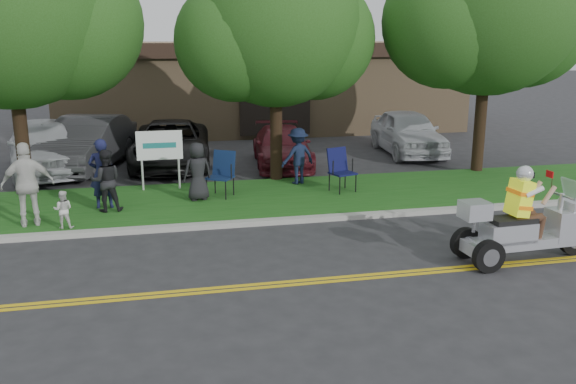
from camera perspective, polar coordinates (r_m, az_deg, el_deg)
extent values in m
plane|color=#28282B|center=(11.56, 3.56, -7.27)|extent=(120.00, 120.00, 0.00)
cube|color=gold|center=(11.04, 4.39, -8.32)|extent=(60.00, 0.10, 0.01)
cube|color=gold|center=(11.18, 4.16, -8.01)|extent=(60.00, 0.10, 0.01)
cube|color=#A8A89E|center=(14.33, 0.22, -2.66)|extent=(60.00, 0.25, 0.12)
cube|color=#195316|center=(16.35, -1.43, -0.53)|extent=(60.00, 4.00, 0.10)
cube|color=#9E7F5B|center=(29.83, -2.78, 10.00)|extent=(18.00, 8.00, 4.00)
cube|color=black|center=(25.77, -1.26, 13.12)|extent=(18.00, 0.30, 0.60)
cylinder|color=#332114|center=(17.78, -23.87, 6.81)|extent=(0.36, 0.36, 4.59)
sphere|color=#234D16|center=(17.69, -24.81, 15.78)|extent=(5.40, 5.40, 5.40)
sphere|color=#234D16|center=(17.75, -20.05, 14.61)|extent=(4.05, 4.05, 4.05)
cylinder|color=#332114|center=(17.99, -1.12, 7.48)|extent=(0.36, 0.36, 4.20)
sphere|color=#234D16|center=(17.87, -1.16, 15.62)|extent=(4.80, 4.80, 4.80)
sphere|color=#234D16|center=(18.43, 2.43, 14.17)|extent=(3.60, 3.60, 3.60)
sphere|color=#234D16|center=(17.47, -5.00, 13.88)|extent=(3.36, 3.36, 3.36)
cylinder|color=#332114|center=(20.09, 17.69, 8.33)|extent=(0.36, 0.36, 4.76)
sphere|color=#234D16|center=(20.03, 18.34, 16.57)|extent=(5.60, 5.60, 5.60)
sphere|color=#234D16|center=(20.99, 21.21, 14.80)|extent=(4.20, 4.20, 4.20)
sphere|color=#234D16|center=(19.16, 14.77, 15.16)|extent=(3.92, 3.92, 3.92)
cylinder|color=silver|center=(17.32, -13.45, 1.61)|extent=(0.06, 0.06, 1.10)
cylinder|color=silver|center=(17.33, -10.15, 1.78)|extent=(0.06, 0.06, 1.10)
cube|color=white|center=(17.17, -11.94, 4.30)|extent=(1.25, 0.06, 0.80)
cylinder|color=black|center=(13.49, 25.21, -3.97)|extent=(0.67, 0.19, 0.66)
cylinder|color=black|center=(11.91, 18.27, -5.75)|extent=(0.62, 0.19, 0.62)
cylinder|color=black|center=(12.54, 16.30, -4.59)|extent=(0.62, 0.19, 0.62)
cube|color=silver|center=(12.75, 21.05, -4.37)|extent=(2.11, 0.61, 0.20)
cube|color=silver|center=(12.49, 19.92, -3.53)|extent=(1.01, 0.55, 0.38)
cube|color=black|center=(12.45, 20.22, -2.49)|extent=(0.90, 0.50, 0.11)
cube|color=silver|center=(13.19, 24.26, -2.76)|extent=(0.52, 0.55, 0.60)
cube|color=silver|center=(13.13, 25.06, -0.04)|extent=(0.24, 0.52, 0.54)
cube|color=silver|center=(11.93, 17.09, -1.63)|extent=(0.52, 0.48, 0.33)
cube|color=#E6FA1A|center=(12.41, 20.85, -0.50)|extent=(0.40, 0.46, 0.71)
sphere|color=silver|center=(12.35, 21.29, 1.60)|extent=(0.32, 0.32, 0.32)
cylinder|color=black|center=(16.22, -7.61, 0.32)|extent=(0.03, 0.03, 0.50)
cylinder|color=black|center=(15.98, -5.85, 0.17)|extent=(0.03, 0.03, 0.50)
cylinder|color=black|center=(16.66, -6.84, 0.72)|extent=(0.03, 0.03, 0.50)
cylinder|color=black|center=(16.43, -5.12, 0.57)|extent=(0.03, 0.03, 0.50)
cube|color=#0F2046|center=(16.26, -6.38, 1.35)|extent=(0.84, 0.82, 0.05)
cube|color=#0F2046|center=(16.43, -6.01, 2.72)|extent=(0.63, 0.49, 0.68)
cylinder|color=black|center=(16.48, 4.87, 0.61)|extent=(0.03, 0.03, 0.50)
cylinder|color=black|center=(16.79, 6.37, 0.83)|extent=(0.03, 0.03, 0.50)
cylinder|color=black|center=(16.87, 3.89, 0.95)|extent=(0.03, 0.03, 0.50)
cylinder|color=black|center=(17.18, 5.37, 1.17)|extent=(0.03, 0.03, 0.50)
cube|color=#0D0F3D|center=(16.77, 5.14, 1.75)|extent=(0.77, 0.73, 0.05)
cube|color=#0D0F3D|center=(16.91, 4.63, 3.05)|extent=(0.65, 0.37, 0.67)
imported|color=#171A41|center=(15.70, -17.01, 1.67)|extent=(0.64, 0.43, 1.74)
imported|color=black|center=(15.40, -16.67, 1.03)|extent=(0.77, 0.62, 1.52)
imported|color=silver|center=(14.74, -23.18, 0.65)|extent=(1.19, 0.70, 1.90)
imported|color=#131C36|center=(17.56, 0.93, 3.40)|extent=(1.19, 0.92, 1.62)
imported|color=black|center=(15.95, -8.46, 1.92)|extent=(0.83, 0.64, 1.52)
imported|color=silver|center=(14.39, -20.30, -1.54)|extent=(0.45, 0.36, 0.86)
imported|color=#BABBC2|center=(20.89, -21.89, 4.01)|extent=(3.10, 5.47, 1.75)
imported|color=#2E2E30|center=(21.03, -18.30, 4.34)|extent=(3.15, 5.51, 1.72)
imported|color=black|center=(20.85, -10.90, 4.43)|extent=(2.91, 5.61, 1.51)
imported|color=#4F121A|center=(20.56, -0.56, 4.25)|extent=(2.30, 4.65, 1.30)
imported|color=silver|center=(23.11, 11.14, 5.53)|extent=(2.37, 4.94, 1.63)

